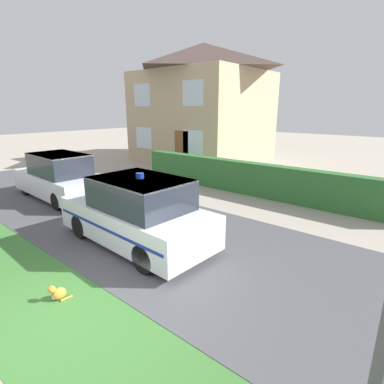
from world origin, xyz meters
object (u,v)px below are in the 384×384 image
object	(u,v)px
cat	(58,293)
neighbour_car_near	(59,177)
house_left	(203,103)
police_car	(137,213)

from	to	relation	value
cat	neighbour_car_near	distance (m)	6.80
neighbour_car_near	cat	bearing A→B (deg)	154.38
cat	neighbour_car_near	bearing A→B (deg)	-111.41
cat	house_left	size ratio (longest dim) A/B	0.05
house_left	neighbour_car_near	bearing A→B (deg)	-81.71
police_car	neighbour_car_near	world-z (taller)	police_car
police_car	cat	xyz separation A→B (m)	(0.70, -2.45, -0.68)
neighbour_car_near	house_left	world-z (taller)	house_left
police_car	house_left	size ratio (longest dim) A/B	0.57
police_car	house_left	distance (m)	13.57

